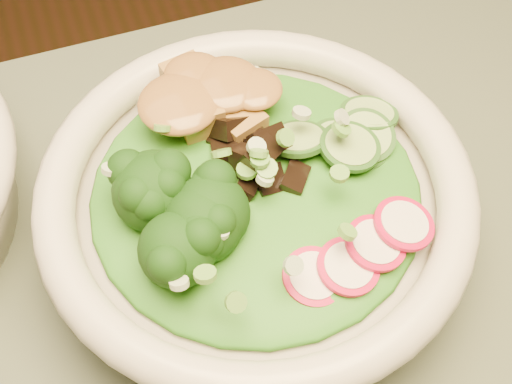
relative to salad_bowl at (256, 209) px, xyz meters
name	(u,v)px	position (x,y,z in m)	size (l,w,h in m)	color
salad_bowl	(256,209)	(0.00, 0.00, 0.00)	(0.30, 0.30, 0.08)	beige
lettuce_bed	(256,191)	(0.00, 0.00, 0.02)	(0.23, 0.23, 0.03)	#1E6515
broccoli_florets	(167,229)	(-0.07, -0.02, 0.04)	(0.09, 0.08, 0.05)	black
radish_slices	(327,264)	(0.02, -0.07, 0.03)	(0.12, 0.04, 0.02)	#B90E3A
cucumber_slices	(343,132)	(0.07, 0.02, 0.04)	(0.08, 0.08, 0.04)	#9BC26B
mushroom_heap	(245,164)	(0.00, 0.01, 0.04)	(0.08, 0.08, 0.04)	black
tofu_cubes	(202,111)	(-0.02, 0.07, 0.04)	(0.10, 0.07, 0.04)	#9F6E35
peanut_sauce	(201,98)	(-0.02, 0.07, 0.05)	(0.08, 0.06, 0.02)	brown
scallion_garnish	(256,167)	(0.00, 0.00, 0.05)	(0.22, 0.22, 0.03)	#5C9A36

